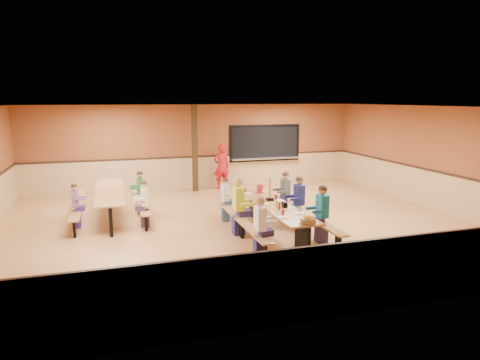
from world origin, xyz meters
name	(u,v)px	position (x,y,z in m)	size (l,w,h in m)	color
ground	(236,225)	(0.00, 0.00, 0.00)	(12.00, 12.00, 0.00)	#A1683D
room_envelope	(236,199)	(0.00, 0.00, 0.69)	(12.04, 10.04, 3.02)	brown
kitchen_pass_through	(265,145)	(2.60, 4.96, 1.49)	(2.78, 0.28, 1.38)	black
structural_post	(195,148)	(-0.20, 4.40, 1.50)	(0.18, 0.18, 3.00)	black
cafeteria_table_main	(275,213)	(0.65, -1.02, 0.53)	(1.91, 3.70, 0.74)	#9E6C3E
cafeteria_table_second	(110,198)	(-3.09, 1.73, 0.53)	(1.91, 3.70, 0.74)	#9E6C3E
seated_child_white_left	(260,227)	(-0.17, -2.30, 0.63)	(0.39, 0.32, 1.25)	white
seated_adult_yellow	(238,206)	(-0.17, -0.76, 0.69)	(0.45, 0.37, 1.38)	#C8DD2D
seated_child_grey_left	(225,200)	(-0.17, 0.45, 0.57)	(0.34, 0.28, 1.14)	silver
seated_child_teal_right	(322,214)	(1.48, -1.82, 0.65)	(0.41, 0.34, 1.29)	#196D8B
seated_child_navy_right	(299,202)	(1.48, -0.59, 0.64)	(0.40, 0.33, 1.28)	navy
seated_child_char_right	(285,195)	(1.48, 0.29, 0.62)	(0.39, 0.32, 1.25)	#42494B
seated_child_purple_sec	(76,206)	(-3.91, 0.92, 0.56)	(0.32, 0.27, 1.12)	#7D5077
seated_child_green_sec	(140,193)	(-2.26, 1.88, 0.60)	(0.36, 0.30, 1.20)	#2C7339
seated_child_tan_sec	(144,204)	(-2.26, 0.48, 0.59)	(0.36, 0.29, 1.19)	beige
standing_woman	(222,166)	(0.79, 4.55, 0.80)	(0.59, 0.38, 1.61)	#B4141A
punch_pitcher	(260,189)	(0.73, 0.26, 0.85)	(0.16, 0.16, 0.22)	#AE1727
chip_bowl	(308,220)	(0.71, -2.67, 0.81)	(0.32, 0.32, 0.15)	orange
napkin_dispenser	(284,205)	(0.77, -1.34, 0.80)	(0.10, 0.14, 0.13)	black
condiment_mustard	(277,204)	(0.58, -1.32, 0.82)	(0.06, 0.06, 0.17)	yellow
condiment_ketchup	(279,206)	(0.58, -1.49, 0.82)	(0.06, 0.06, 0.17)	#B2140F
table_paddle	(270,195)	(0.69, -0.60, 0.88)	(0.16, 0.16, 0.56)	black
place_settings	(275,202)	(0.65, -1.02, 0.80)	(0.65, 3.30, 0.11)	beige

